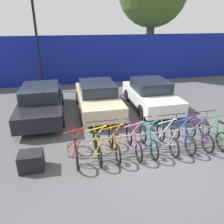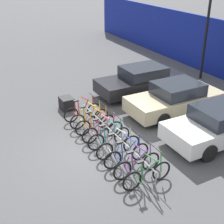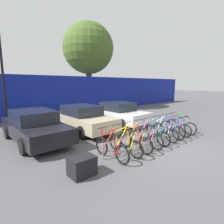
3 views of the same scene
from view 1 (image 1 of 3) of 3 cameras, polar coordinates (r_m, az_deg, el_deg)
ground_plane at (r=7.26m, az=11.06°, el=-11.88°), size 120.00×120.00×0.00m
hoarding_wall at (r=15.34m, az=-2.59°, el=13.55°), size 36.00×0.16×3.19m
bike_rack at (r=7.52m, az=9.27°, el=-5.92°), size 5.39×0.04×0.57m
bicycle_red at (r=7.01m, az=-9.43°, el=-9.45°), size 0.68×1.71×1.05m
bicycle_yellow at (r=7.05m, az=-3.88°, el=-8.92°), size 0.68×1.71×1.05m
bicycle_orange at (r=7.14m, az=0.56°, el=-8.43°), size 0.68×1.71×1.05m
bicycle_pink at (r=7.29m, az=5.67°, el=-7.82°), size 0.68×1.71×1.05m
bicycle_teal at (r=7.45m, az=9.46°, el=-7.31°), size 0.68×1.71×1.05m
bicycle_silver at (r=7.71m, az=14.19°, el=-6.64°), size 0.68×1.71×1.05m
bicycle_blue at (r=7.97m, az=17.89°, el=-6.09°), size 0.68×1.71×1.05m
bicycle_purple at (r=8.29m, az=21.73°, el=-5.48°), size 0.68×1.71×1.05m
bicycle_green at (r=8.60m, az=24.88°, el=-4.96°), size 0.68×1.71×1.05m
car_black at (r=10.34m, az=-17.97°, el=2.58°), size 1.91×4.52×1.40m
car_beige at (r=10.46m, az=-3.77°, el=3.90°), size 1.91×4.28×1.40m
car_white at (r=11.01m, az=10.02°, el=4.57°), size 1.91×3.99×1.40m
lamp_post at (r=13.98m, az=-19.55°, el=21.44°), size 0.24×0.44×7.31m
cargo_crate at (r=6.97m, az=-20.32°, el=-11.95°), size 0.70×0.56×0.55m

